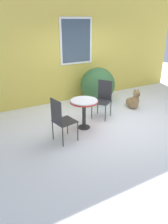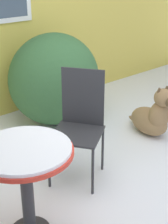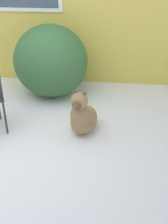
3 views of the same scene
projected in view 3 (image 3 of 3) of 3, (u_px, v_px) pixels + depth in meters
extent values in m
ellipsoid|color=#386638|center=(51.00, 62.00, 4.33)|extent=(1.14, 1.03, 1.12)
cylinder|color=#2D2D30|center=(5.00, 118.00, 3.49)|extent=(0.02, 0.02, 0.46)
ellipsoid|color=#937047|center=(84.00, 119.00, 3.60)|extent=(0.41, 0.58, 0.31)
ellipsoid|color=#937047|center=(80.00, 117.00, 3.40)|extent=(0.28, 0.26, 0.34)
sphere|color=#937047|center=(79.00, 101.00, 3.26)|extent=(0.20, 0.20, 0.20)
cone|color=brown|center=(75.00, 108.00, 3.15)|extent=(0.13, 0.11, 0.11)
ellipsoid|color=brown|center=(75.00, 94.00, 3.25)|extent=(0.05, 0.04, 0.09)
ellipsoid|color=brown|center=(84.00, 95.00, 3.22)|extent=(0.05, 0.04, 0.09)
ellipsoid|color=#937047|center=(89.00, 116.00, 3.85)|extent=(0.11, 0.25, 0.06)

